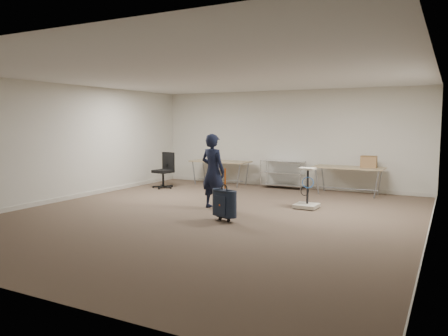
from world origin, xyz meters
The scene contains 10 objects.
ground centered at (0.00, 0.00, 0.00)m, with size 9.00×9.00×0.00m, color #4A3D2D.
room_shell centered at (0.00, 1.38, 0.05)m, with size 8.00×9.00×9.00m.
folding_table_left centered at (-1.90, 3.95, 0.68)m, with size 1.80×0.75×0.73m.
folding_table_right centered at (1.90, 3.95, 0.68)m, with size 1.80×0.75×0.73m.
wire_shelf centered at (0.00, 4.20, 0.44)m, with size 1.22×0.47×0.80m.
person centered at (-0.35, 0.70, 0.82)m, with size 0.60×0.39×1.64m, color black.
suitcase centered at (0.46, -0.31, 0.35)m, with size 0.42×0.32×1.02m.
office_chair centered at (-3.06, 2.67, 0.31)m, with size 0.62×0.62×1.02m.
equipment_cart centered at (1.49, 1.64, 0.24)m, with size 0.51×0.51×0.90m.
cardboard_box centered at (2.38, 4.05, 0.88)m, with size 0.39×0.30×0.30m, color #987846.
Camera 1 is at (4.27, -7.58, 1.89)m, focal length 35.00 mm.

